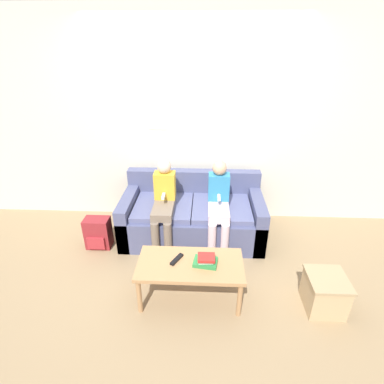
{
  "coord_description": "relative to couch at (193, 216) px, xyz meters",
  "views": [
    {
      "loc": [
        0.15,
        -2.65,
        2.21
      ],
      "look_at": [
        0.0,
        0.41,
        0.67
      ],
      "focal_mm": 28.0,
      "sensor_mm": 36.0,
      "label": 1
    }
  ],
  "objects": [
    {
      "name": "tv_remote",
      "position": [
        -0.1,
        -1.02,
        0.15
      ],
      "size": [
        0.12,
        0.17,
        0.02
      ],
      "rotation": [
        0.0,
        0.0,
        -0.49
      ],
      "color": "black",
      "rests_on": "coffee_table"
    },
    {
      "name": "wall_back",
      "position": [
        -0.0,
        0.52,
        1.04
      ],
      "size": [
        8.0,
        0.06,
        2.6
      ],
      "color": "beige",
      "rests_on": "ground_plane"
    },
    {
      "name": "ground_plane",
      "position": [
        0.0,
        -0.54,
        -0.26
      ],
      "size": [
        10.0,
        10.0,
        0.0
      ],
      "primitive_type": "plane",
      "color": "#937A56"
    },
    {
      "name": "person_right",
      "position": [
        0.31,
        -0.2,
        0.31
      ],
      "size": [
        0.24,
        0.58,
        1.02
      ],
      "color": "silver",
      "rests_on": "ground_plane"
    },
    {
      "name": "backpack",
      "position": [
        -1.1,
        -0.31,
        -0.08
      ],
      "size": [
        0.29,
        0.22,
        0.38
      ],
      "color": "maroon",
      "rests_on": "ground_plane"
    },
    {
      "name": "book_stack",
      "position": [
        0.17,
        -1.05,
        0.18
      ],
      "size": [
        0.23,
        0.18,
        0.09
      ],
      "color": "#2D8442",
      "rests_on": "coffee_table"
    },
    {
      "name": "coffee_table",
      "position": [
        0.03,
        -1.05,
        0.1
      ],
      "size": [
        0.97,
        0.48,
        0.4
      ],
      "color": "#AD7F51",
      "rests_on": "ground_plane"
    },
    {
      "name": "couch",
      "position": [
        0.0,
        0.0,
        0.0
      ],
      "size": [
        1.69,
        0.85,
        0.74
      ],
      "color": "#4C5175",
      "rests_on": "ground_plane"
    },
    {
      "name": "storage_box",
      "position": [
        1.25,
        -1.12,
        -0.09
      ],
      "size": [
        0.35,
        0.37,
        0.34
      ],
      "color": "tan",
      "rests_on": "ground_plane"
    },
    {
      "name": "person_left",
      "position": [
        -0.32,
        -0.2,
        0.31
      ],
      "size": [
        0.24,
        0.58,
        1.02
      ],
      "color": "#756656",
      "rests_on": "ground_plane"
    }
  ]
}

